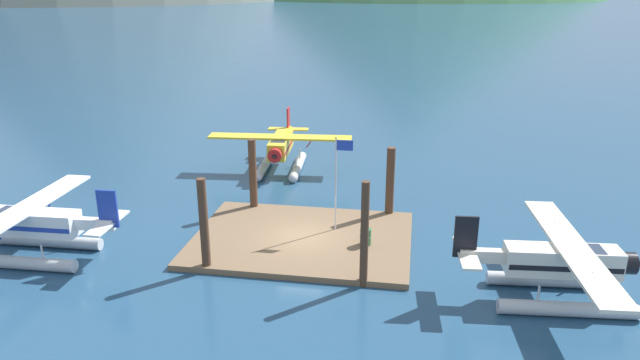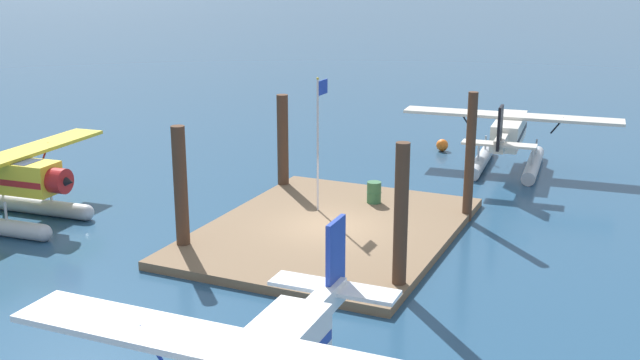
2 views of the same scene
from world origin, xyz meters
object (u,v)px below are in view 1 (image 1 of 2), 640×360
Objects in this scene: mooring_buoy at (590,258)px; seaplane_white_port_aft at (32,229)px; flagpole at (338,172)px; fuel_drum at (366,237)px; seaplane_yellow_bow_left at (281,150)px; seaplane_cream_stbd_aft at (562,268)px.

seaplane_white_port_aft is at bearing -172.08° from mooring_buoy.
flagpole reaches higher than fuel_drum.
seaplane_yellow_bow_left is (-18.54, 12.27, 1.25)m from mooring_buoy.
seaplane_yellow_bow_left is at bearing 146.52° from mooring_buoy.
fuel_drum is 16.83m from seaplane_white_port_aft.
seaplane_cream_stbd_aft and seaplane_white_port_aft have the same top height.
seaplane_yellow_bow_left is at bearing 117.88° from flagpole.
fuel_drum is 0.08× the size of seaplane_yellow_bow_left.
fuel_drum is 14.53m from seaplane_yellow_bow_left.
mooring_buoy is at bearing -6.58° from flagpole.
flagpole is 6.00× the size of fuel_drum.
fuel_drum is at bearing -59.36° from seaplane_yellow_bow_left.
seaplane_cream_stbd_aft is at bearing -45.02° from seaplane_yellow_bow_left.
mooring_buoy is at bearing 7.92° from seaplane_white_port_aft.
fuel_drum reaches higher than mooring_buoy.
flagpole is 13.34m from mooring_buoy.
mooring_buoy is (12.84, -1.48, -3.31)m from flagpole.
seaplane_yellow_bow_left reaches higher than mooring_buoy.
mooring_buoy is 4.75m from seaplane_cream_stbd_aft.
mooring_buoy is 0.06× the size of seaplane_white_port_aft.
seaplane_yellow_bow_left is 22.89m from seaplane_cream_stbd_aft.
seaplane_cream_stbd_aft is at bearing -22.91° from fuel_drum.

